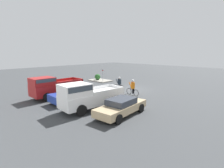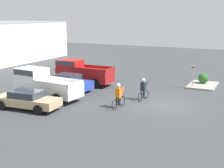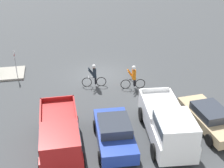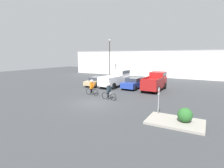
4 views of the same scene
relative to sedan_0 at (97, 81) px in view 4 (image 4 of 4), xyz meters
The scene contains 12 objects.
ground_plane 9.54m from the sedan_0, 57.48° to the right, with size 80.00×80.00×0.00m, color #383A3D.
warehouse_building 20.08m from the sedan_0, 75.17° to the left, with size 40.47×10.68×5.37m.
sedan_0 is the anchor object (origin of this frame).
pickup_truck_0 3.02m from the sedan_0, 17.27° to the left, with size 2.51×5.68×2.27m.
sedan_1 5.62m from the sedan_0, ahead, with size 2.14×4.31×1.44m.
pickup_truck_1 8.46m from the sedan_0, ahead, with size 2.15×5.30×2.21m.
cyclist_0 8.52m from the sedan_0, 47.96° to the right, with size 1.75×0.50×1.71m.
cyclist_1 6.28m from the sedan_0, 60.97° to the right, with size 1.76×0.50×1.77m.
fire_lane_sign 14.33m from the sedan_0, 38.13° to the right, with size 0.06×0.30×2.17m.
lamppost 11.15m from the sedan_0, 109.38° to the left, with size 0.36×0.36×7.54m.
curb_island 15.76m from the sedan_0, 37.13° to the right, with size 3.56×2.36×0.15m, color gray.
shrub 16.16m from the sedan_0, 35.70° to the right, with size 0.94×0.94×0.94m.
Camera 4 is at (9.11, -13.01, 4.39)m, focal length 28.00 mm.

